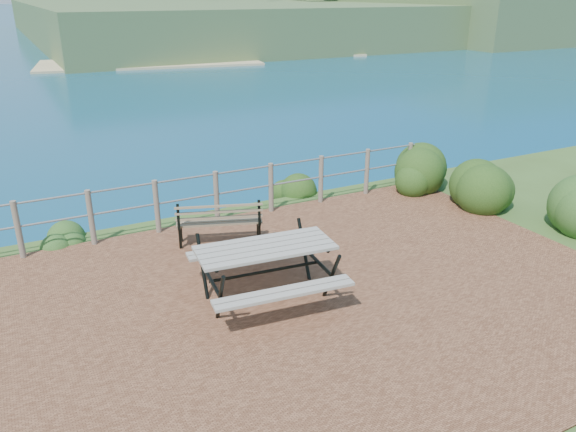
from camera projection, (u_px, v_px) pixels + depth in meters
name	position (u px, v px, depth m)	size (l,w,h in m)	color
ground	(300.00, 301.00, 8.09)	(10.00, 7.00, 0.12)	brown
safety_railing	(216.00, 194.00, 10.63)	(9.40, 0.10, 1.00)	#6B5B4C
distant_bay	(425.00, 4.00, 249.16)	(290.00, 232.36, 24.00)	#406231
picnic_table	(266.00, 266.00, 7.97)	(2.00, 1.67, 0.81)	gray
park_bench	(219.00, 215.00, 9.72)	(1.51, 0.83, 0.83)	brown
shrub_right_front	(484.00, 202.00, 11.88)	(1.43, 1.43, 2.03)	#1C4013
shrub_right_edge	(417.00, 188.00, 12.69)	(1.19, 1.19, 1.69)	#1C4013
shrub_lip_west	(59.00, 243.00, 9.94)	(0.80, 0.80, 0.55)	#2B501E
shrub_lip_east	(290.00, 191.00, 12.48)	(0.83, 0.83, 0.60)	#1C4013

